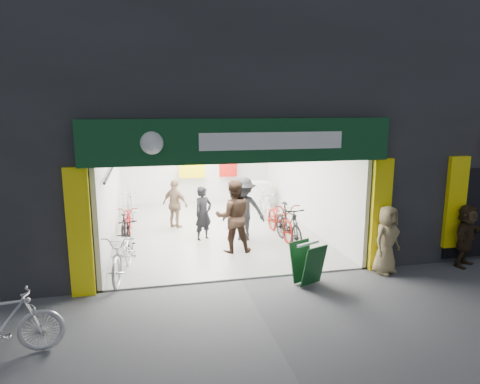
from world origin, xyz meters
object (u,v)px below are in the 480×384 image
object	(u,v)px
bike_left_front	(123,253)
bike_right_front	(288,225)
parked_bike	(0,325)
pedestrian_near	(387,240)
sandwich_board	(308,262)

from	to	relation	value
bike_left_front	bike_right_front	xyz separation A→B (m)	(4.30, 1.31, 0.04)
bike_right_front	parked_bike	xyz separation A→B (m)	(-5.95, -4.18, -0.03)
pedestrian_near	sandwich_board	distance (m)	1.99
bike_left_front	parked_bike	world-z (taller)	parked_bike
pedestrian_near	sandwich_board	size ratio (longest dim) A/B	1.77
bike_right_front	sandwich_board	distance (m)	2.63
parked_bike	bike_right_front	bearing A→B (deg)	-62.08
bike_right_front	sandwich_board	size ratio (longest dim) A/B	2.14
bike_left_front	pedestrian_near	size ratio (longest dim) A/B	1.29
bike_left_front	bike_right_front	bearing A→B (deg)	25.24
parked_bike	pedestrian_near	xyz separation A→B (m)	(7.45, 1.79, 0.25)
bike_right_front	parked_bike	distance (m)	7.28
parked_bike	pedestrian_near	distance (m)	7.67
parked_bike	bike_left_front	bearing A→B (deg)	-37.04
sandwich_board	pedestrian_near	bearing A→B (deg)	-18.13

